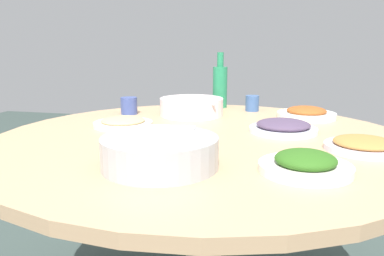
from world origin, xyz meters
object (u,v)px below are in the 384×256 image
object	(u,v)px
rice_bowl	(160,151)
dish_tofu_braise	(364,145)
dish_greens	(305,164)
soup_bowl	(192,107)
tea_cup_near	(252,103)
dish_stirfry	(306,113)
dish_noodles	(123,122)
tea_cup_far	(129,106)
dish_eggplant	(283,127)
green_bottle	(220,85)
round_dining_table	(204,165)

from	to	relation	value
rice_bowl	dish_tofu_braise	world-z (taller)	rice_bowl
dish_tofu_braise	dish_greens	xyz separation A→B (m)	(0.24, -0.17, 0.00)
rice_bowl	soup_bowl	distance (m)	0.72
dish_tofu_braise	tea_cup_near	size ratio (longest dim) A/B	3.11
soup_bowl	dish_stirfry	bearing A→B (deg)	95.88
dish_noodles	tea_cup_far	distance (m)	0.26
soup_bowl	tea_cup_near	size ratio (longest dim) A/B	3.81
rice_bowl	dish_eggplant	distance (m)	0.55
dish_noodles	dish_eggplant	bearing A→B (deg)	93.59
dish_eggplant	green_bottle	bearing A→B (deg)	-148.43
dish_noodles	tea_cup_far	world-z (taller)	tea_cup_far
dish_tofu_braise	dish_stirfry	xyz separation A→B (m)	(-0.48, -0.13, 0.00)
rice_bowl	dish_noodles	size ratio (longest dim) A/B	1.33
dish_greens	soup_bowl	bearing A→B (deg)	-147.03
round_dining_table	dish_noodles	size ratio (longest dim) A/B	6.39
rice_bowl	soup_bowl	size ratio (longest dim) A/B	1.07
soup_bowl	tea_cup_far	world-z (taller)	same
green_bottle	tea_cup_far	distance (m)	0.45
rice_bowl	dish_greens	size ratio (longest dim) A/B	1.31
round_dining_table	dish_stirfry	size ratio (longest dim) A/B	5.83
dish_noodles	dish_tofu_braise	bearing A→B (deg)	79.29
rice_bowl	dish_noodles	bearing A→B (deg)	-146.80
dish_noodles	dish_greens	world-z (taller)	dish_greens
dish_noodles	soup_bowl	bearing A→B (deg)	145.37
soup_bowl	dish_stirfry	size ratio (longest dim) A/B	1.13
rice_bowl	dish_eggplant	xyz separation A→B (m)	(-0.47, 0.29, -0.02)
dish_eggplant	green_bottle	size ratio (longest dim) A/B	0.89
dish_stirfry	tea_cup_far	size ratio (longest dim) A/B	3.24
soup_bowl	dish_noodles	distance (m)	0.34
dish_tofu_braise	tea_cup_near	world-z (taller)	tea_cup_near
dish_tofu_braise	tea_cup_near	distance (m)	0.70
dish_eggplant	rice_bowl	bearing A→B (deg)	-32.01
tea_cup_far	dish_eggplant	bearing A→B (deg)	72.10
round_dining_table	dish_tofu_braise	bearing A→B (deg)	81.68
soup_bowl	tea_cup_near	world-z (taller)	soup_bowl
rice_bowl	dish_tofu_braise	distance (m)	0.59
soup_bowl	dish_noodles	bearing A→B (deg)	-34.63
soup_bowl	dish_noodles	world-z (taller)	soup_bowl
tea_cup_near	dish_eggplant	bearing A→B (deg)	18.64
rice_bowl	green_bottle	world-z (taller)	green_bottle
dish_eggplant	tea_cup_near	xyz separation A→B (m)	(-0.41, -0.14, 0.02)
dish_stirfry	dish_noodles	bearing A→B (deg)	-63.77
dish_stirfry	tea_cup_near	distance (m)	0.26
dish_tofu_braise	dish_greens	world-z (taller)	dish_greens
round_dining_table	dish_noodles	distance (m)	0.35
rice_bowl	green_bottle	xyz separation A→B (m)	(-0.95, -0.01, 0.07)
soup_bowl	dish_tofu_braise	bearing A→B (deg)	54.63
dish_noodles	dish_greens	bearing A→B (deg)	58.12
round_dining_table	dish_stirfry	bearing A→B (deg)	139.93
dish_greens	green_bottle	world-z (taller)	green_bottle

